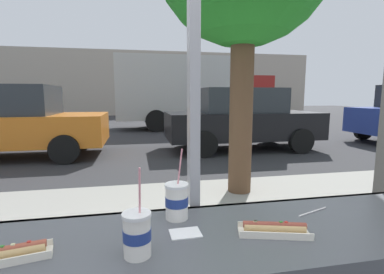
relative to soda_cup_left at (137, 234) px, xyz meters
The scene contains 13 objects.
ground_plane 8.41m from the soda_cup_left, 88.07° to the left, with size 60.00×60.00×0.00m, color #2D2D30.
sidewalk_strip 2.18m from the soda_cup_left, 81.80° to the left, with size 16.00×2.80×0.13m, color gray.
window_wall 0.99m from the soda_cup_left, 56.75° to the left, with size 3.10×0.20×2.90m.
building_facade_far 22.05m from the soda_cup_left, 89.27° to the left, with size 28.00×1.20×4.86m, color #A89E8E.
soda_cup_left is the anchor object (origin of this frame).
soda_cup_right 0.32m from the soda_cup_left, 57.30° to the left, with size 0.10×0.10×0.32m.
hotdog_tray_near 0.43m from the soda_cup_left, behind, with size 0.29×0.14×0.05m.
hotdog_tray_far 0.53m from the soda_cup_left, ahead, with size 0.29×0.16×0.05m.
loose_straw 0.83m from the soda_cup_left, 14.66° to the left, with size 0.01×0.01×0.19m, color white.
napkin_wrapper 0.23m from the soda_cup_left, 33.22° to the left, with size 0.12×0.09×0.00m, color white.
parked_car_orange 7.06m from the soda_cup_left, 113.71° to the left, with size 4.11×2.03×1.71m.
parked_car_black 7.06m from the soda_cup_left, 66.21° to the left, with size 4.11×1.94×1.67m.
box_truck 12.15m from the soda_cup_left, 78.35° to the left, with size 6.82×2.44×3.13m.
Camera 1 is at (-0.28, -1.26, 1.46)m, focal length 26.66 mm.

